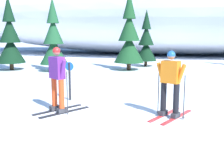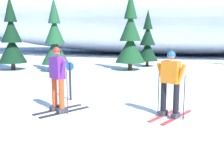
# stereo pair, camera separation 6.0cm
# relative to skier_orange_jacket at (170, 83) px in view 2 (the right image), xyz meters

# --- Properties ---
(ground_plane) EXTENTS (120.00, 120.00, 0.00)m
(ground_plane) POSITION_rel_skier_orange_jacket_xyz_m (-2.14, 0.10, -0.92)
(ground_plane) COLOR white
(skier_orange_jacket) EXTENTS (1.09, 1.65, 1.74)m
(skier_orange_jacket) POSITION_rel_skier_orange_jacket_xyz_m (0.00, 0.00, 0.00)
(skier_orange_jacket) COLOR red
(skier_orange_jacket) RESTS_ON ground
(skier_purple_jacket) EXTENTS (1.24, 1.59, 1.81)m
(skier_purple_jacket) POSITION_rel_skier_orange_jacket_xyz_m (-3.02, -0.27, 0.04)
(skier_purple_jacket) COLOR black
(skier_purple_jacket) RESTS_ON ground
(pine_tree_far_left) EXTENTS (1.68, 1.68, 4.36)m
(pine_tree_far_left) POSITION_rel_skier_orange_jacket_xyz_m (-9.61, 7.34, 0.90)
(pine_tree_far_left) COLOR #47301E
(pine_tree_far_left) RESTS_ON ground
(pine_tree_left) EXTENTS (1.62, 1.62, 4.19)m
(pine_tree_left) POSITION_rel_skier_orange_jacket_xyz_m (-6.88, 7.49, 0.83)
(pine_tree_left) COLOR #47301E
(pine_tree_left) RESTS_ON ground
(pine_tree_center_left) EXTENTS (1.78, 1.78, 4.62)m
(pine_tree_center_left) POSITION_rel_skier_orange_jacket_xyz_m (-2.76, 9.03, 1.01)
(pine_tree_center_left) COLOR #47301E
(pine_tree_center_left) RESTS_ON ground
(pine_tree_center_right) EXTENTS (1.44, 1.44, 3.74)m
(pine_tree_center_right) POSITION_rel_skier_orange_jacket_xyz_m (-2.01, 11.22, 0.64)
(pine_tree_center_right) COLOR #47301E
(pine_tree_center_right) RESTS_ON ground
(snow_ridge_background) EXTENTS (49.61, 17.81, 9.33)m
(snow_ridge_background) POSITION_rel_skier_orange_jacket_xyz_m (-1.75, 22.71, 3.74)
(snow_ridge_background) COLOR white
(snow_ridge_background) RESTS_ON ground
(trail_marker_post) EXTENTS (0.28, 0.07, 1.26)m
(trail_marker_post) POSITION_rel_skier_orange_jacket_xyz_m (-3.24, 1.11, -0.20)
(trail_marker_post) COLOR black
(trail_marker_post) RESTS_ON ground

